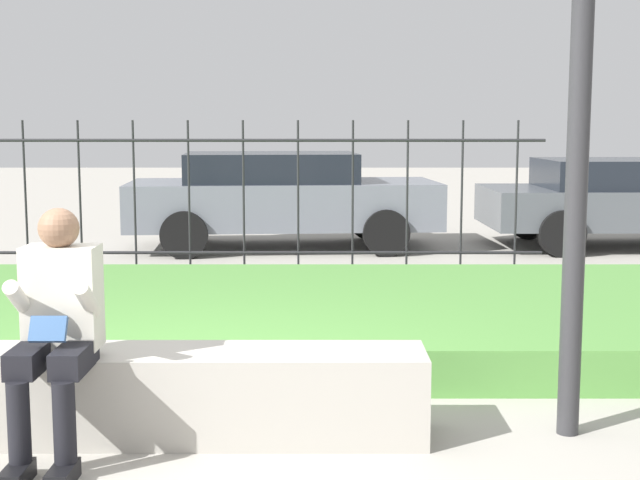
{
  "coord_description": "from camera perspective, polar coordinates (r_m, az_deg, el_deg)",
  "views": [
    {
      "loc": [
        0.81,
        -4.73,
        1.72
      ],
      "look_at": [
        0.84,
        1.25,
        0.94
      ],
      "focal_mm": 50.0,
      "sensor_mm": 36.0,
      "label": 1
    }
  ],
  "objects": [
    {
      "name": "ground_plane",
      "position": [
        5.09,
        -9.6,
        -12.38
      ],
      "size": [
        60.0,
        60.0,
        0.0
      ],
      "primitive_type": "plane",
      "color": "#A8A399"
    },
    {
      "name": "car_parked_center",
      "position": [
        12.31,
        -2.79,
        2.79
      ],
      "size": [
        4.32,
        2.18,
        1.32
      ],
      "rotation": [
        0.0,
        0.0,
        0.08
      ],
      "color": "slate",
      "rests_on": "ground_plane"
    },
    {
      "name": "stone_bench",
      "position": [
        5.02,
        -9.37,
        -10.02
      ],
      "size": [
        2.72,
        0.49,
        0.49
      ],
      "color": "#ADA89E",
      "rests_on": "ground_plane"
    },
    {
      "name": "person_seated_reader",
      "position": [
        4.75,
        -16.74,
        -5.09
      ],
      "size": [
        0.42,
        0.73,
        1.29
      ],
      "color": "black",
      "rests_on": "ground_plane"
    },
    {
      "name": "iron_fence",
      "position": [
        9.46,
        -5.16,
        2.57
      ],
      "size": [
        6.35,
        0.03,
        1.75
      ],
      "color": "#232326",
      "rests_on": "ground_plane"
    },
    {
      "name": "car_parked_right",
      "position": [
        13.14,
        19.23,
        2.49
      ],
      "size": [
        4.23,
        2.05,
        1.23
      ],
      "rotation": [
        0.0,
        0.0,
        0.01
      ],
      "color": "#4C5156",
      "rests_on": "ground_plane"
    },
    {
      "name": "grass_berm",
      "position": [
        7.36,
        -6.58,
        -4.86
      ],
      "size": [
        8.35,
        3.45,
        0.31
      ],
      "color": "#569342",
      "rests_on": "ground_plane"
    }
  ]
}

